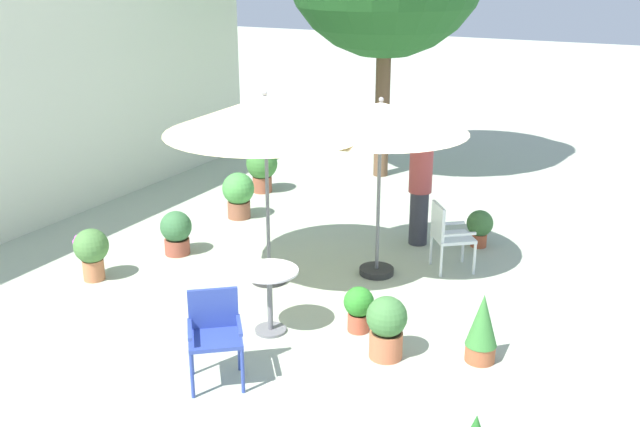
{
  "coord_description": "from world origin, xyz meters",
  "views": [
    {
      "loc": [
        -7.6,
        -3.54,
        3.81
      ],
      "look_at": [
        0.0,
        0.41,
        0.81
      ],
      "focal_mm": 40.88,
      "sensor_mm": 36.0,
      "label": 1
    }
  ],
  "objects_px": {
    "patio_umbrella_1": "(381,119)",
    "standing_person": "(420,189)",
    "potted_plant_1": "(238,193)",
    "potted_plant_6": "(91,250)",
    "patio_chair_1": "(215,329)",
    "patio_chair_0": "(447,233)",
    "potted_plant_3": "(482,328)",
    "cafe_table_0": "(270,289)",
    "patio_umbrella_0": "(265,115)",
    "potted_plant_2": "(262,167)",
    "potted_plant_4": "(386,326)",
    "potted_plant_7": "(480,226)",
    "potted_plant_8": "(359,307)",
    "potted_plant_0": "(176,232)"
  },
  "relations": [
    {
      "from": "patio_umbrella_1",
      "to": "potted_plant_6",
      "type": "xyz_separation_m",
      "value": [
        -1.8,
        3.09,
        -1.62
      ]
    },
    {
      "from": "potted_plant_0",
      "to": "potted_plant_7",
      "type": "xyz_separation_m",
      "value": [
        2.17,
        -3.58,
        -0.02
      ]
    },
    {
      "from": "patio_umbrella_0",
      "to": "potted_plant_6",
      "type": "distance_m",
      "value": 2.79
    },
    {
      "from": "patio_umbrella_0",
      "to": "cafe_table_0",
      "type": "relative_size",
      "value": 3.31
    },
    {
      "from": "potted_plant_4",
      "to": "potted_plant_7",
      "type": "bearing_deg",
      "value": 0.06
    },
    {
      "from": "cafe_table_0",
      "to": "potted_plant_7",
      "type": "distance_m",
      "value": 3.71
    },
    {
      "from": "cafe_table_0",
      "to": "potted_plant_3",
      "type": "height_order",
      "value": "potted_plant_3"
    },
    {
      "from": "potted_plant_7",
      "to": "potted_plant_8",
      "type": "relative_size",
      "value": 1.04
    },
    {
      "from": "potted_plant_3",
      "to": "potted_plant_6",
      "type": "height_order",
      "value": "potted_plant_3"
    },
    {
      "from": "cafe_table_0",
      "to": "potted_plant_6",
      "type": "xyz_separation_m",
      "value": [
        0.14,
        2.67,
        -0.1
      ]
    },
    {
      "from": "standing_person",
      "to": "cafe_table_0",
      "type": "bearing_deg",
      "value": 170.82
    },
    {
      "from": "potted_plant_1",
      "to": "potted_plant_7",
      "type": "bearing_deg",
      "value": -81.58
    },
    {
      "from": "patio_chair_0",
      "to": "potted_plant_4",
      "type": "xyz_separation_m",
      "value": [
        -2.39,
        -0.16,
        -0.16
      ]
    },
    {
      "from": "patio_umbrella_1",
      "to": "patio_chair_1",
      "type": "relative_size",
      "value": 2.55
    },
    {
      "from": "potted_plant_1",
      "to": "standing_person",
      "type": "bearing_deg",
      "value": -85.04
    },
    {
      "from": "patio_umbrella_1",
      "to": "patio_chair_1",
      "type": "xyz_separation_m",
      "value": [
        -2.98,
        0.38,
        -1.48
      ]
    },
    {
      "from": "potted_plant_2",
      "to": "potted_plant_4",
      "type": "relative_size",
      "value": 1.17
    },
    {
      "from": "potted_plant_8",
      "to": "potted_plant_0",
      "type": "bearing_deg",
      "value": 74.76
    },
    {
      "from": "potted_plant_2",
      "to": "potted_plant_6",
      "type": "distance_m",
      "value": 4.1
    },
    {
      "from": "patio_umbrella_0",
      "to": "potted_plant_1",
      "type": "bearing_deg",
      "value": 42.22
    },
    {
      "from": "potted_plant_3",
      "to": "standing_person",
      "type": "relative_size",
      "value": 0.46
    },
    {
      "from": "patio_chair_0",
      "to": "potted_plant_4",
      "type": "height_order",
      "value": "patio_chair_0"
    },
    {
      "from": "potted_plant_4",
      "to": "potted_plant_6",
      "type": "distance_m",
      "value": 3.99
    },
    {
      "from": "potted_plant_2",
      "to": "potted_plant_6",
      "type": "relative_size",
      "value": 1.15
    },
    {
      "from": "potted_plant_2",
      "to": "potted_plant_8",
      "type": "distance_m",
      "value": 5.2
    },
    {
      "from": "patio_chair_1",
      "to": "potted_plant_4",
      "type": "relative_size",
      "value": 1.36
    },
    {
      "from": "patio_chair_0",
      "to": "potted_plant_7",
      "type": "distance_m",
      "value": 1.04
    },
    {
      "from": "potted_plant_7",
      "to": "potted_plant_2",
      "type": "bearing_deg",
      "value": 79.16
    },
    {
      "from": "patio_chair_1",
      "to": "potted_plant_7",
      "type": "distance_m",
      "value": 4.7
    },
    {
      "from": "patio_chair_0",
      "to": "patio_chair_1",
      "type": "height_order",
      "value": "patio_chair_0"
    },
    {
      "from": "potted_plant_2",
      "to": "potted_plant_7",
      "type": "xyz_separation_m",
      "value": [
        -0.77,
        -4.03,
        -0.14
      ]
    },
    {
      "from": "patio_umbrella_1",
      "to": "patio_chair_1",
      "type": "distance_m",
      "value": 3.35
    },
    {
      "from": "patio_umbrella_0",
      "to": "potted_plant_3",
      "type": "distance_m",
      "value": 3.41
    },
    {
      "from": "potted_plant_0",
      "to": "potted_plant_8",
      "type": "xyz_separation_m",
      "value": [
        -0.85,
        -3.11,
        -0.04
      ]
    },
    {
      "from": "patio_chair_1",
      "to": "potted_plant_3",
      "type": "xyz_separation_m",
      "value": [
        1.49,
        -2.14,
        -0.17
      ]
    },
    {
      "from": "potted_plant_1",
      "to": "potted_plant_6",
      "type": "height_order",
      "value": "potted_plant_1"
    },
    {
      "from": "potted_plant_3",
      "to": "potted_plant_7",
      "type": "relative_size",
      "value": 1.39
    },
    {
      "from": "potted_plant_8",
      "to": "patio_umbrella_0",
      "type": "bearing_deg",
      "value": 66.76
    },
    {
      "from": "potted_plant_2",
      "to": "standing_person",
      "type": "height_order",
      "value": "standing_person"
    },
    {
      "from": "patio_chair_0",
      "to": "potted_plant_1",
      "type": "distance_m",
      "value": 3.53
    },
    {
      "from": "potted_plant_6",
      "to": "patio_umbrella_1",
      "type": "bearing_deg",
      "value": -59.81
    },
    {
      "from": "patio_chair_0",
      "to": "potted_plant_0",
      "type": "relative_size",
      "value": 1.47
    },
    {
      "from": "patio_chair_0",
      "to": "potted_plant_3",
      "type": "relative_size",
      "value": 1.23
    },
    {
      "from": "patio_umbrella_1",
      "to": "standing_person",
      "type": "bearing_deg",
      "value": -4.55
    },
    {
      "from": "potted_plant_4",
      "to": "standing_person",
      "type": "height_order",
      "value": "standing_person"
    },
    {
      "from": "potted_plant_6",
      "to": "potted_plant_7",
      "type": "relative_size",
      "value": 1.27
    },
    {
      "from": "potted_plant_6",
      "to": "cafe_table_0",
      "type": "bearing_deg",
      "value": -92.94
    },
    {
      "from": "potted_plant_4",
      "to": "potted_plant_0",
      "type": "bearing_deg",
      "value": 71.15
    },
    {
      "from": "standing_person",
      "to": "patio_umbrella_1",
      "type": "bearing_deg",
      "value": 175.45
    },
    {
      "from": "patio_umbrella_1",
      "to": "patio_chair_0",
      "type": "distance_m",
      "value": 1.76
    }
  ]
}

